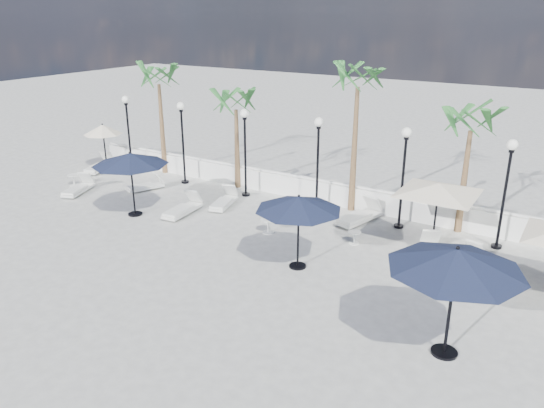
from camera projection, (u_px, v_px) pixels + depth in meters
The scene contains 28 objects.
ground at pixel (222, 273), 16.63m from camera, with size 100.00×100.00×0.00m, color gray.
balustrade at pixel (327, 193), 22.46m from camera, with size 26.00×0.30×1.01m.
lamppost_0 at pixel (128, 123), 26.12m from camera, with size 0.36×0.36×3.84m.
lamppost_1 at pixel (182, 131), 24.40m from camera, with size 0.36×0.36×3.84m.
lamppost_2 at pixel (245, 141), 22.68m from camera, with size 0.36×0.36×3.84m.
lamppost_3 at pixel (318, 151), 20.96m from camera, with size 0.36×0.36×3.84m.
lamppost_4 at pixel (404, 164), 19.24m from camera, with size 0.36×0.36×3.84m.
lamppost_5 at pixel (507, 179), 17.52m from camera, with size 0.36×0.36×3.84m.
palm_0 at pixel (159, 81), 25.32m from camera, with size 2.60×2.60×5.50m.
palm_1 at pixel (236, 106), 23.38m from camera, with size 2.60×2.60×4.70m.
palm_2 at pixel (358, 84), 20.11m from camera, with size 2.60×2.60×6.10m.
palm_3 at pixel (471, 126), 18.40m from camera, with size 2.60×2.60×4.90m.
lounger_0 at pixel (100, 166), 27.03m from camera, with size 1.23×2.13×0.76m.
lounger_1 at pixel (146, 186), 24.16m from camera, with size 1.19×1.78×0.64m.
lounger_2 at pixel (78, 188), 23.74m from camera, with size 1.25×2.01×0.72m.
lounger_3 at pixel (224, 201), 22.12m from camera, with size 1.08×1.97×0.70m.
lounger_4 at pixel (183, 209), 21.27m from camera, with size 0.83×2.07×0.76m.
lounger_5 at pixel (433, 254), 17.34m from camera, with size 1.41×2.08×0.75m.
lounger_6 at pixel (359, 216), 20.48m from camera, with size 1.19×2.26×0.81m.
lounger_7 at pixel (465, 262), 16.79m from camera, with size 1.01×1.94×0.69m.
side_table_0 at pixel (74, 179), 24.73m from camera, with size 0.55×0.55×0.54m.
side_table_1 at pixel (268, 224), 19.50m from camera, with size 0.56×0.56×0.55m.
side_table_2 at pixel (354, 236), 18.60m from camera, with size 0.47×0.47×0.46m.
parasol_navy_left at pixel (130, 159), 20.55m from camera, with size 2.96×2.96×2.61m.
parasol_navy_mid at pixel (299, 204), 16.27m from camera, with size 2.74×2.74×2.46m.
parasol_navy_right at pixel (456, 260), 11.87m from camera, with size 3.16×3.16×2.83m.
parasol_cream_sq_a at pixel (439, 184), 17.75m from camera, with size 5.01×5.01×2.46m.
parasol_cream_small at pixel (103, 130), 26.77m from camera, with size 1.94×1.94×2.38m.
Camera 1 is at (9.12, -11.83, 7.77)m, focal length 35.00 mm.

